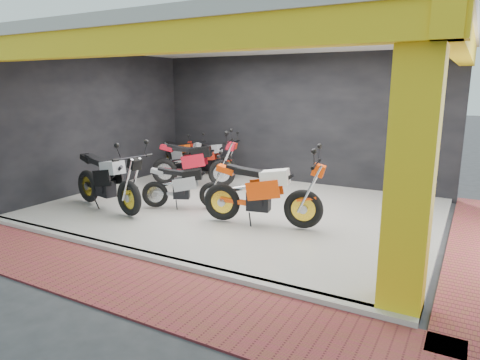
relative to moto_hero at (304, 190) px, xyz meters
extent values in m
plane|color=#2D2D30|center=(-1.74, -1.26, -0.84)|extent=(80.00, 80.00, 0.00)
cube|color=silver|center=(-1.74, 0.74, -0.79)|extent=(8.00, 6.00, 0.10)
cube|color=beige|center=(-1.74, 0.74, 2.76)|extent=(8.40, 6.40, 0.20)
cube|color=black|center=(-1.74, 3.84, 0.91)|extent=(8.20, 0.20, 3.50)
cube|color=black|center=(-5.84, 0.74, 0.91)|extent=(0.20, 6.20, 3.50)
cube|color=yellow|center=(2.01, -2.01, 0.91)|extent=(0.50, 0.50, 3.50)
cube|color=yellow|center=(-1.74, -2.26, 2.46)|extent=(8.40, 0.30, 0.40)
cube|color=yellow|center=(2.26, 0.74, 2.46)|extent=(0.30, 6.40, 0.40)
cube|color=silver|center=(-1.74, -2.28, -0.79)|extent=(8.00, 0.20, 0.10)
cube|color=maroon|center=(-1.74, -3.06, -0.83)|extent=(9.00, 1.40, 0.03)
camera|label=1|loc=(2.62, -7.07, 1.82)|focal=32.00mm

